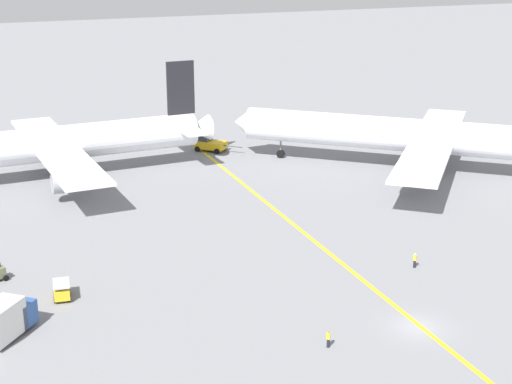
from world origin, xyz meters
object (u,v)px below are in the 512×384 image
Objects in this scene: gse_catering_truck_tall at (6,319)px; ground_crew_ramp_agent_by_cones at (415,260)px; airliner_being_pushed at (419,136)px; gse_baggage_cart_near_cluster at (62,291)px; airliner_at_gate_left at (43,145)px; pushback_tug at (210,144)px; ground_crew_wing_walker_right at (328,339)px.

gse_catering_truck_tall is 3.59× the size of ground_crew_ramp_agent_by_cones.
gse_baggage_cart_near_cluster is at bearing -158.01° from airliner_being_pushed.
ground_crew_ramp_agent_by_cones is at bearing -57.77° from airliner_at_gate_left.
ground_crew_wing_walker_right is (-13.61, -65.49, -0.40)m from pushback_tug.
gse_catering_truck_tall is at bearing -155.39° from airliner_being_pushed.
ground_crew_ramp_agent_by_cones is (-21.88, -30.86, -4.40)m from airliner_being_pushed.
airliner_at_gate_left reaches higher than airliner_being_pushed.
airliner_being_pushed reaches higher than gse_baggage_cart_near_cluster.
airliner_being_pushed reaches higher than ground_crew_ramp_agent_by_cones.
gse_catering_truck_tall is (-10.86, -47.19, -3.31)m from airliner_at_gate_left.
airliner_at_gate_left reaches higher than gse_catering_truck_tall.
gse_catering_truck_tall reaches higher than gse_baggage_cart_near_cluster.
pushback_tug reaches higher than ground_crew_wing_walker_right.
airliner_being_pushed is at bearing 54.66° from ground_crew_ramp_agent_by_cones.
ground_crew_ramp_agent_by_cones reaches higher than ground_crew_wing_walker_right.
gse_baggage_cart_near_cluster is (-57.80, -23.35, -4.40)m from airliner_being_pushed.
pushback_tug is 1.19× the size of gse_catering_truck_tall.
ground_crew_wing_walker_right is at bearing -44.30° from gse_baggage_cart_near_cluster.
airliner_at_gate_left reaches higher than pushback_tug.
gse_catering_truck_tall is at bearing -135.04° from gse_baggage_cart_near_cluster.
gse_catering_truck_tall is (-63.59, -29.13, -3.50)m from airliner_being_pushed.
ground_crew_ramp_agent_by_cones is at bearing -125.34° from airliner_being_pushed.
gse_baggage_cart_near_cluster is (-5.07, -41.41, -4.20)m from airliner_at_gate_left.
gse_catering_truck_tall is (-5.79, -5.78, 0.90)m from gse_baggage_cart_near_cluster.
pushback_tug reaches higher than gse_baggage_cart_near_cluster.
airliner_being_pushed is 16.03× the size of gse_baggage_cart_near_cluster.
airliner_at_gate_left reaches higher than ground_crew_wing_walker_right.
ground_crew_wing_walker_right is (25.02, -12.98, -0.94)m from gse_catering_truck_tall.
ground_crew_ramp_agent_by_cones is at bearing -11.83° from gse_baggage_cart_near_cluster.
pushback_tug is at bearing 136.87° from airliner_being_pushed.
gse_catering_truck_tall is 41.75m from ground_crew_ramp_agent_by_cones.
airliner_being_pushed is 34.44m from pushback_tug.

